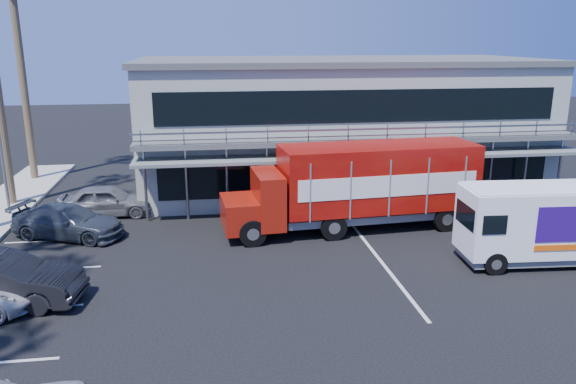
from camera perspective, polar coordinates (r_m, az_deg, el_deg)
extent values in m
plane|color=black|center=(19.23, 6.31, -10.70)|extent=(120.00, 120.00, 0.00)
cube|color=#9FA698|center=(32.93, 5.11, 6.75)|extent=(22.00, 10.00, 7.00)
cube|color=#515454|center=(32.58, 5.26, 13.11)|extent=(22.40, 10.40, 0.30)
cube|color=#515454|center=(27.56, 7.76, 5.18)|extent=(22.00, 1.20, 0.25)
cube|color=gray|center=(26.96, 8.12, 6.02)|extent=(22.00, 0.08, 0.90)
cube|color=slate|center=(27.41, 7.88, 3.63)|extent=(22.00, 1.80, 0.15)
cube|color=black|center=(28.52, 7.30, 1.44)|extent=(20.00, 0.06, 1.60)
cube|color=black|center=(27.88, 7.56, 8.63)|extent=(20.00, 0.06, 1.60)
cylinder|color=brown|center=(36.82, -25.33, 10.19)|extent=(0.44, 0.44, 12.00)
cube|color=maroon|center=(24.33, -4.85, -2.18)|extent=(1.73, 2.59, 1.32)
cube|color=maroon|center=(24.34, -2.07, -0.64)|extent=(1.31, 2.82, 2.31)
cube|color=black|center=(24.17, -2.08, 0.86)|extent=(0.24, 2.33, 0.77)
cube|color=#971509|center=(25.54, 9.13, 1.60)|extent=(8.98, 3.43, 2.86)
cube|color=slate|center=(26.00, 8.97, -2.05)|extent=(8.95, 3.02, 0.33)
cube|color=white|center=(24.33, 10.32, 0.58)|extent=(8.06, 0.67, 0.93)
cube|color=white|center=(26.82, 8.04, 2.07)|extent=(8.06, 0.67, 0.93)
cylinder|color=black|center=(23.41, -3.60, -4.23)|extent=(1.16, 0.37, 1.14)
cylinder|color=black|center=(25.68, -4.47, -2.46)|extent=(1.16, 0.37, 1.14)
cylinder|color=black|center=(24.18, 4.66, -3.61)|extent=(1.16, 0.37, 1.14)
cylinder|color=black|center=(26.38, 3.11, -1.94)|extent=(1.16, 0.37, 1.14)
cylinder|color=black|center=(26.18, 15.76, -2.65)|extent=(1.16, 0.37, 1.14)
cylinder|color=black|center=(28.22, 13.47, -1.19)|extent=(1.16, 0.37, 1.14)
cube|color=white|center=(23.48, 24.61, -2.58)|extent=(6.38, 2.54, 2.50)
cube|color=slate|center=(23.91, 24.24, -5.74)|extent=(6.12, 2.31, 0.31)
cube|color=black|center=(22.06, 17.60, -2.25)|extent=(0.17, 1.76, 0.85)
cube|color=white|center=(23.15, 24.96, 0.43)|extent=(6.25, 2.49, 0.07)
cube|color=#2C0C6F|center=(24.68, 24.91, -1.35)|extent=(3.21, 0.23, 1.34)
cube|color=#F2590C|center=(23.17, 27.25, -5.01)|extent=(3.21, 0.22, 0.22)
cylinder|color=black|center=(22.11, 20.29, -6.81)|extent=(0.87, 0.33, 0.86)
cylinder|color=black|center=(23.72, 18.42, -5.13)|extent=(0.87, 0.33, 0.86)
cylinder|color=black|center=(25.58, 26.96, -4.56)|extent=(0.87, 0.33, 0.86)
imported|color=black|center=(20.59, -27.14, -8.02)|extent=(5.31, 2.48, 1.69)
imported|color=#313842|center=(26.22, -21.42, -2.82)|extent=(5.28, 3.61, 1.42)
imported|color=slate|center=(28.72, -17.90, -0.84)|extent=(4.46, 1.81, 1.52)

